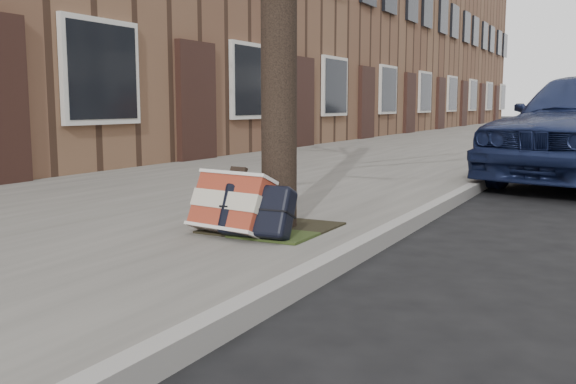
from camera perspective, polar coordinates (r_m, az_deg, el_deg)
The scene contains 6 objects.
ground at distance 3.14m, azimuth 20.81°, elevation -12.21°, with size 120.00×120.00×0.00m, color black.
near_sidewalk at distance 18.41m, azimuth 15.22°, elevation 4.41°, with size 5.00×70.00×0.12m, color gray.
house_near at distance 21.52m, azimuth 0.19°, elevation 14.29°, with size 6.80×40.00×7.00m, color brown.
dirt_patch at distance 4.84m, azimuth -1.40°, elevation -3.19°, with size 0.85×0.85×0.01m, color black.
suitcase_red at distance 4.57m, azimuth -5.12°, elevation -1.05°, with size 0.59×0.16×0.43m, color maroon.
suitcase_navy at distance 4.44m, azimuth -2.75°, elevation -1.66°, with size 0.51×0.16×0.37m, color black.
Camera 1 is at (0.32, -2.94, 1.04)m, focal length 40.00 mm.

